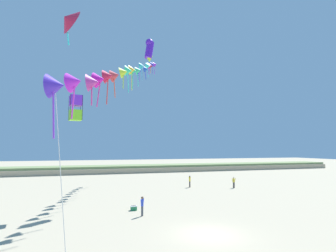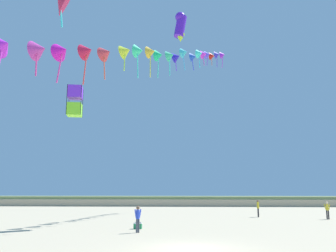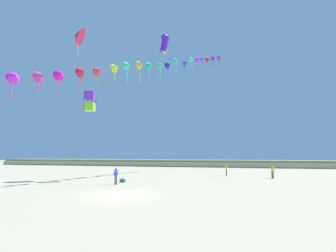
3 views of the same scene
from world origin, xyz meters
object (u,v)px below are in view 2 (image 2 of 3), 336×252
(person_mid_center, at_px, (258,207))
(large_kite_high_solo, at_px, (180,26))
(person_near_right, at_px, (327,209))
(large_kite_low_lead, at_px, (75,101))
(beach_cooler, at_px, (138,226))
(person_near_left, at_px, (138,217))

(person_mid_center, xyz_separation_m, large_kite_high_solo, (-7.71, -5.68, 17.45))
(person_near_right, distance_m, person_mid_center, 6.52)
(person_near_right, bearing_deg, large_kite_low_lead, -160.45)
(large_kite_high_solo, height_order, beach_cooler, large_kite_high_solo)
(large_kite_high_solo, bearing_deg, person_near_left, -106.41)
(person_mid_center, relative_size, large_kite_high_solo, 0.56)
(large_kite_low_lead, bearing_deg, beach_cooler, -17.06)
(person_mid_center, height_order, large_kite_high_solo, large_kite_high_solo)
(person_near_left, xyz_separation_m, large_kite_high_solo, (2.60, 8.82, 17.47))
(beach_cooler, bearing_deg, person_mid_center, 48.85)
(person_near_left, bearing_deg, person_mid_center, 54.61)
(large_kite_low_lead, bearing_deg, person_near_left, -34.50)
(large_kite_low_lead, height_order, large_kite_high_solo, large_kite_high_solo)
(person_near_left, distance_m, large_kite_low_lead, 11.34)
(person_near_right, bearing_deg, beach_cooler, -150.06)
(large_kite_high_solo, xyz_separation_m, beach_cooler, (-2.93, -6.49, -18.23))
(person_near_left, relative_size, large_kite_low_lead, 0.68)
(person_near_right, height_order, large_kite_low_lead, large_kite_low_lead)
(person_mid_center, xyz_separation_m, large_kite_low_lead, (-16.18, -10.47, 8.80))
(large_kite_low_lead, bearing_deg, large_kite_high_solo, 29.46)
(large_kite_high_solo, bearing_deg, beach_cooler, -114.30)
(person_near_right, xyz_separation_m, person_mid_center, (-5.98, 2.60, 0.06))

